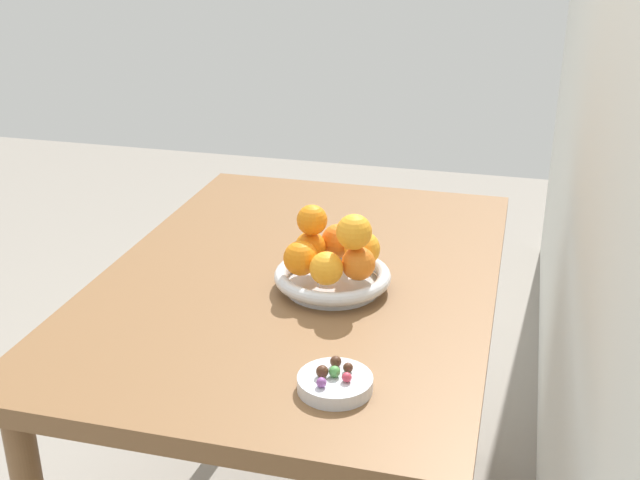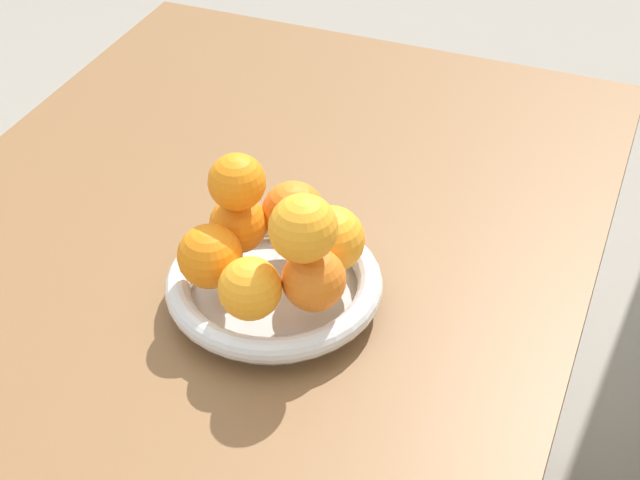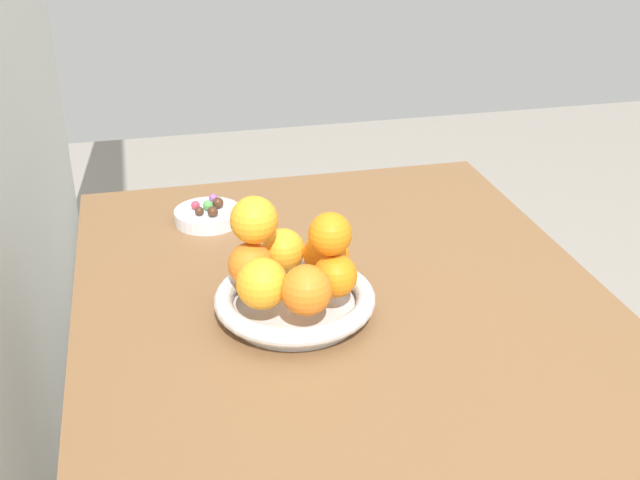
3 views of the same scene
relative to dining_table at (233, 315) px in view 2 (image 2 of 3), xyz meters
The scene contains 10 objects.
dining_table is the anchor object (origin of this frame).
fruit_bowl 0.14m from the dining_table, 56.57° to the left, with size 0.22×0.22×0.04m.
orange_0 0.21m from the dining_table, 81.23° to the left, with size 0.07×0.07×0.07m, color orange.
orange_1 0.18m from the dining_table, 96.46° to the left, with size 0.07×0.07×0.07m, color orange.
orange_2 0.16m from the dining_table, 47.02° to the left, with size 0.06×0.06×0.06m, color orange.
orange_3 0.18m from the dining_table, 17.04° to the left, with size 0.06×0.06×0.06m, color orange.
orange_4 0.21m from the dining_table, 35.80° to the left, with size 0.06×0.06×0.06m, color orange.
orange_5 0.22m from the dining_table, 59.18° to the left, with size 0.06×0.06×0.06m, color orange.
orange_6 0.27m from the dining_table, 55.66° to the left, with size 0.06×0.06×0.06m, color orange.
orange_7 0.22m from the dining_table, 45.14° to the left, with size 0.06×0.06×0.06m, color orange.
Camera 2 is at (0.73, 0.40, 1.42)m, focal length 55.00 mm.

